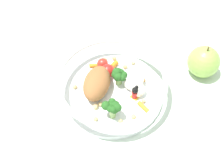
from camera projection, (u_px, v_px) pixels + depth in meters
ground_plane at (110, 94)px, 0.74m from camera, size 2.40×2.40×0.00m
food_container at (112, 84)px, 0.72m from camera, size 0.25×0.25×0.07m
loose_apple at (204, 62)px, 0.75m from camera, size 0.08×0.08×0.09m
folded_napkin at (31, 63)px, 0.80m from camera, size 0.14×0.15×0.01m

